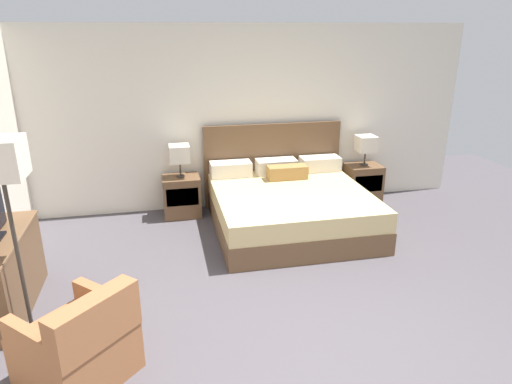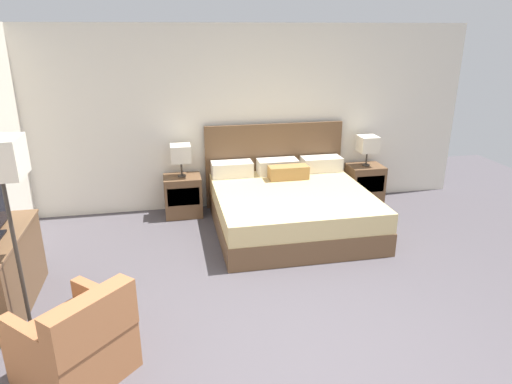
# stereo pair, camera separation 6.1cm
# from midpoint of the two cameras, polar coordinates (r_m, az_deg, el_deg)

# --- Properties ---
(ground_plane) EXTENTS (10.61, 10.61, 0.00)m
(ground_plane) POSITION_cam_midpoint_polar(r_m,az_deg,el_deg) (3.79, 7.21, -20.88)
(ground_plane) COLOR #4C474C
(wall_back) EXTENTS (6.77, 0.06, 2.53)m
(wall_back) POSITION_cam_midpoint_polar(r_m,az_deg,el_deg) (6.46, -2.30, 9.13)
(wall_back) COLOR silver
(wall_back) RESTS_ON ground
(bed) EXTENTS (2.00, 1.96, 1.19)m
(bed) POSITION_cam_midpoint_polar(r_m,az_deg,el_deg) (5.91, 4.56, -1.69)
(bed) COLOR brown
(bed) RESTS_ON ground
(nightstand_left) EXTENTS (0.50, 0.40, 0.56)m
(nightstand_left) POSITION_cam_midpoint_polar(r_m,az_deg,el_deg) (6.36, -8.83, -0.47)
(nightstand_left) COLOR brown
(nightstand_left) RESTS_ON ground
(nightstand_right) EXTENTS (0.50, 0.40, 0.56)m
(nightstand_right) POSITION_cam_midpoint_polar(r_m,az_deg,el_deg) (6.98, 13.64, 1.03)
(nightstand_right) COLOR brown
(nightstand_right) RESTS_ON ground
(table_lamp_left) EXTENTS (0.27, 0.27, 0.44)m
(table_lamp_left) POSITION_cam_midpoint_polar(r_m,az_deg,el_deg) (6.18, -9.12, 4.75)
(table_lamp_left) COLOR #332D28
(table_lamp_left) RESTS_ON nightstand_left
(table_lamp_right) EXTENTS (0.27, 0.27, 0.44)m
(table_lamp_right) POSITION_cam_midpoint_polar(r_m,az_deg,el_deg) (6.82, 14.04, 5.80)
(table_lamp_right) COLOR #332D28
(table_lamp_right) RESTS_ON nightstand_right
(dresser) EXTENTS (0.47, 1.25, 0.73)m
(dresser) POSITION_cam_midpoint_polar(r_m,az_deg,el_deg) (4.78, -29.01, -8.75)
(dresser) COLOR brown
(dresser) RESTS_ON ground
(armchair_by_window) EXTENTS (0.97, 0.97, 0.76)m
(armchair_by_window) POSITION_cam_midpoint_polar(r_m,az_deg,el_deg) (3.73, -21.09, -17.34)
(armchair_by_window) COLOR #935B38
(armchair_by_window) RESTS_ON ground
(floor_lamp) EXTENTS (0.33, 0.33, 1.72)m
(floor_lamp) POSITION_cam_midpoint_polar(r_m,az_deg,el_deg) (3.82, -28.90, 2.13)
(floor_lamp) COLOR #332D28
(floor_lamp) RESTS_ON ground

